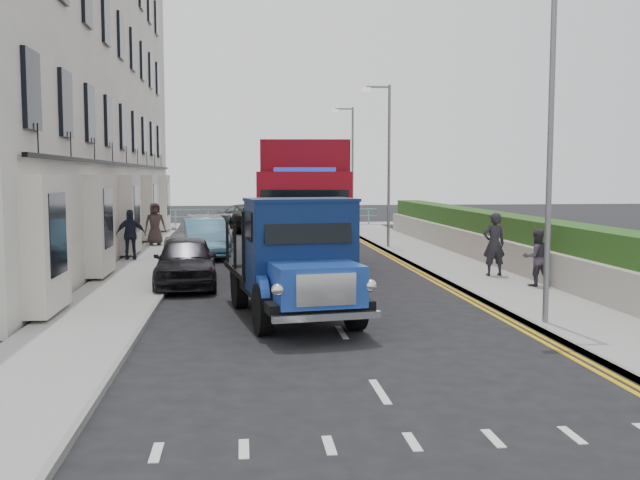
{
  "coord_description": "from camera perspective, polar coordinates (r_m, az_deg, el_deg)",
  "views": [
    {
      "loc": [
        -2.01,
        -16.07,
        3.17
      ],
      "look_at": [
        0.15,
        3.36,
        1.4
      ],
      "focal_mm": 40.0,
      "sensor_mm": 36.0,
      "label": 1
    }
  ],
  "objects": [
    {
      "name": "ground",
      "position": [
        16.5,
        0.77,
        -5.9
      ],
      "size": [
        120.0,
        120.0,
        0.0
      ],
      "primitive_type": "plane",
      "color": "black",
      "rests_on": "ground"
    },
    {
      "name": "pavement_west",
      "position": [
        25.46,
        -13.5,
        -1.98
      ],
      "size": [
        2.4,
        38.0,
        0.12
      ],
      "primitive_type": "cube",
      "color": "gray",
      "rests_on": "ground"
    },
    {
      "name": "pavement_east",
      "position": [
        26.3,
        9.84,
        -1.69
      ],
      "size": [
        2.6,
        38.0,
        0.12
      ],
      "primitive_type": "cube",
      "color": "gray",
      "rests_on": "ground"
    },
    {
      "name": "promenade",
      "position": [
        45.22,
        -3.78,
        1.22
      ],
      "size": [
        30.0,
        2.5,
        0.12
      ],
      "primitive_type": "cube",
      "color": "gray",
      "rests_on": "ground"
    },
    {
      "name": "sea_plane",
      "position": [
        76.16,
        -4.83,
        2.78
      ],
      "size": [
        120.0,
        120.0,
        0.0
      ],
      "primitive_type": "plane",
      "color": "slate",
      "rests_on": "ground"
    },
    {
      "name": "terrace_west",
      "position": [
        30.28,
        -21.06,
        12.42
      ],
      "size": [
        6.31,
        30.2,
        14.25
      ],
      "color": "silver",
      "rests_on": "ground"
    },
    {
      "name": "garden_east",
      "position": [
        26.81,
        13.79,
        0.17
      ],
      "size": [
        1.45,
        28.0,
        1.75
      ],
      "color": "#B2AD9E",
      "rests_on": "ground"
    },
    {
      "name": "seafront_railing",
      "position": [
        44.39,
        -3.74,
        1.83
      ],
      "size": [
        13.0,
        0.08,
        1.11
      ],
      "color": "#59B2A5",
      "rests_on": "ground"
    },
    {
      "name": "lamp_near",
      "position": [
        15.39,
        17.54,
        8.01
      ],
      "size": [
        1.23,
        0.18,
        7.0
      ],
      "color": "slate",
      "rests_on": "ground"
    },
    {
      "name": "lamp_mid",
      "position": [
        30.71,
        5.32,
        6.7
      ],
      "size": [
        1.23,
        0.18,
        7.0
      ],
      "color": "slate",
      "rests_on": "ground"
    },
    {
      "name": "lamp_far",
      "position": [
        40.55,
        2.45,
        6.34
      ],
      "size": [
        1.23,
        0.18,
        7.0
      ],
      "color": "slate",
      "rests_on": "ground"
    },
    {
      "name": "bedford_lorry",
      "position": [
        15.25,
        -1.7,
        -2.18
      ],
      "size": [
        3.0,
        5.83,
        2.65
      ],
      "rotation": [
        0.0,
        0.0,
        0.15
      ],
      "color": "black",
      "rests_on": "ground"
    },
    {
      "name": "red_lorry",
      "position": [
        24.47,
        -1.13,
        3.12
      ],
      "size": [
        3.58,
        8.45,
        4.3
      ],
      "rotation": [
        0.0,
        0.0,
        -0.1
      ],
      "color": "black",
      "rests_on": "ground"
    },
    {
      "name": "parked_car_front",
      "position": [
        20.74,
        -10.71,
        -1.68
      ],
      "size": [
        1.95,
        4.36,
        1.46
      ],
      "primitive_type": "imported",
      "rotation": [
        0.0,
        0.0,
        0.05
      ],
      "color": "black",
      "rests_on": "ground"
    },
    {
      "name": "parked_car_mid",
      "position": [
        28.21,
        -9.19,
        0.16
      ],
      "size": [
        2.13,
        4.64,
        1.47
      ],
      "primitive_type": "imported",
      "rotation": [
        0.0,
        0.0,
        0.13
      ],
      "color": "#5EA6CA",
      "rests_on": "ground"
    },
    {
      "name": "parked_car_rear",
      "position": [
        29.09,
        -9.46,
        0.41
      ],
      "size": [
        2.77,
        5.62,
        1.57
      ],
      "primitive_type": "imported",
      "rotation": [
        0.0,
        0.0,
        -0.11
      ],
      "color": "#999A9E",
      "rests_on": "ground"
    },
    {
      "name": "seafront_car_left",
      "position": [
        41.1,
        -6.1,
        1.81
      ],
      "size": [
        4.01,
        6.07,
        1.55
      ],
      "primitive_type": "imported",
      "rotation": [
        0.0,
        0.0,
        3.42
      ],
      "color": "black",
      "rests_on": "ground"
    },
    {
      "name": "seafront_car_right",
      "position": [
        41.9,
        0.97,
        1.85
      ],
      "size": [
        2.92,
        4.63,
        1.47
      ],
      "primitive_type": "imported",
      "rotation": [
        0.0,
        0.0,
        0.3
      ],
      "color": "silver",
      "rests_on": "ground"
    },
    {
      "name": "pedestrian_east_near",
      "position": [
        22.37,
        13.75,
        -0.32
      ],
      "size": [
        0.72,
        0.48,
        1.93
      ],
      "primitive_type": "imported",
      "rotation": [
        0.0,
        0.0,
        3.17
      ],
      "color": "#222127",
      "rests_on": "pavement_east"
    },
    {
      "name": "pedestrian_east_far",
      "position": [
        20.57,
        16.92,
        -1.34
      ],
      "size": [
        0.8,
        0.64,
        1.59
      ],
      "primitive_type": "imported",
      "rotation": [
        0.0,
        0.0,
        3.19
      ],
      "color": "#3B3440",
      "rests_on": "pavement_east"
    },
    {
      "name": "pedestrian_west_near",
      "position": [
        26.78,
        -14.9,
        0.42
      ],
      "size": [
        1.11,
        0.56,
        1.82
      ],
      "primitive_type": "imported",
      "rotation": [
        0.0,
        0.0,
        3.25
      ],
      "color": "#1C2032",
      "rests_on": "pavement_west"
    },
    {
      "name": "pedestrian_west_far",
      "position": [
        32.12,
        -13.06,
        1.27
      ],
      "size": [
        1.04,
        0.83,
        1.87
      ],
      "primitive_type": "imported",
      "rotation": [
        0.0,
        0.0,
        0.28
      ],
      "color": "#372928",
      "rests_on": "pavement_west"
    }
  ]
}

